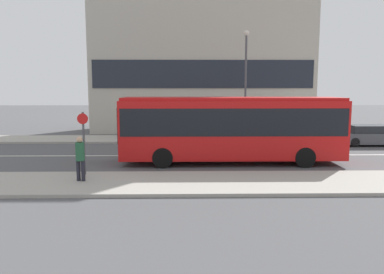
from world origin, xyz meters
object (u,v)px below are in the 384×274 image
(bus_stop_sign, at_px, (84,138))
(street_lamp, at_px, (246,75))
(city_bus, at_px, (231,125))
(pedestrian_near_stop, at_px, (80,156))
(parked_car_0, at_px, (370,136))

(bus_stop_sign, xyz_separation_m, street_lamp, (8.24, 10.03, 2.93))
(city_bus, xyz_separation_m, pedestrian_near_stop, (-6.30, -4.07, -0.75))
(bus_stop_sign, relative_size, street_lamp, 0.35)
(parked_car_0, distance_m, pedestrian_near_stop, 18.73)
(parked_car_0, bearing_deg, street_lamp, 169.69)
(city_bus, distance_m, parked_car_0, 11.30)
(pedestrian_near_stop, distance_m, bus_stop_sign, 1.21)
(city_bus, distance_m, pedestrian_near_stop, 7.54)
(pedestrian_near_stop, xyz_separation_m, bus_stop_sign, (-0.13, 1.07, 0.54))
(parked_car_0, xyz_separation_m, pedestrian_near_stop, (-16.04, -9.66, 0.49))
(pedestrian_near_stop, relative_size, street_lamp, 0.24)
(city_bus, relative_size, bus_stop_sign, 4.14)
(parked_car_0, relative_size, street_lamp, 0.60)
(city_bus, bearing_deg, pedestrian_near_stop, -145.38)
(pedestrian_near_stop, bearing_deg, parked_car_0, -137.28)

